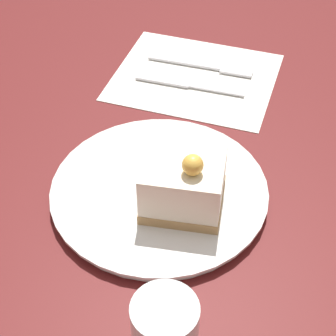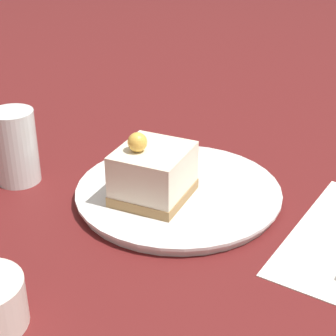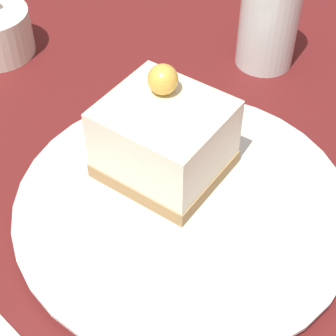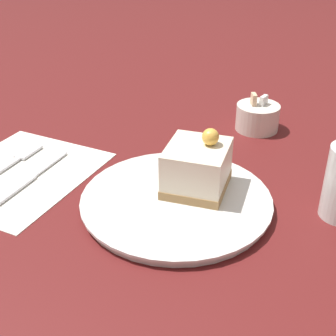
% 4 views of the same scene
% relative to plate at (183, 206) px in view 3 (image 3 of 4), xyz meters
% --- Properties ---
extents(ground_plane, '(4.00, 4.00, 0.00)m').
position_rel_plate_xyz_m(ground_plane, '(-0.03, 0.02, -0.01)').
color(ground_plane, '#5B1919').
extents(plate, '(0.28, 0.28, 0.01)m').
position_rel_plate_xyz_m(plate, '(0.00, 0.00, 0.00)').
color(plate, silver).
rests_on(plate, ground_plane).
extents(cake_slice, '(0.09, 0.10, 0.09)m').
position_rel_plate_xyz_m(cake_slice, '(0.02, 0.03, 0.04)').
color(cake_slice, '#AD8451').
rests_on(cake_slice, plate).
extents(drinking_glass, '(0.06, 0.06, 0.11)m').
position_rel_plate_xyz_m(drinking_glass, '(0.23, 0.03, 0.04)').
color(drinking_glass, silver).
rests_on(drinking_glass, ground_plane).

